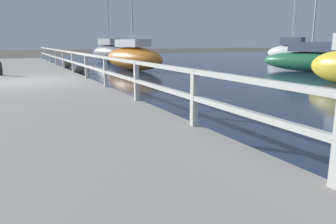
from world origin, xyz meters
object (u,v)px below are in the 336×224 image
Objects in this scene: mooring_bollard at (0,68)px; sailboat_white at (292,51)px; sailboat_green at (311,60)px; sailboat_gray at (109,52)px; sailboat_black at (293,50)px; sailboat_orange at (133,57)px.

sailboat_white is at bearing 12.61° from mooring_bollard.
sailboat_gray is at bearing 100.60° from sailboat_green.
sailboat_green is 0.83× the size of sailboat_black.
mooring_bollard is 13.92m from sailboat_gray.
mooring_bollard is at bearing -138.91° from sailboat_gray.
sailboat_white reaches higher than sailboat_gray.
sailboat_black reaches higher than mooring_bollard.
sailboat_white is at bearing -38.41° from sailboat_gray.
sailboat_black reaches higher than sailboat_gray.
sailboat_white reaches higher than sailboat_black.
sailboat_green is (7.26, -14.08, -0.13)m from sailboat_gray.
sailboat_green is at bearing -46.42° from sailboat_orange.
mooring_bollard is at bearing 177.14° from sailboat_white.
sailboat_gray is (1.13, 8.69, 0.03)m from sailboat_orange.
sailboat_white is 1.46× the size of sailboat_orange.
mooring_bollard is 0.10× the size of sailboat_green.
sailboat_white is 6.81m from sailboat_black.
sailboat_gray is 15.84m from sailboat_green.
sailboat_gray reaches higher than sailboat_orange.
sailboat_orange is 0.80× the size of sailboat_black.
sailboat_gray is (-13.85, 6.44, -0.04)m from sailboat_white.
sailboat_white is 15.27m from sailboat_gray.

